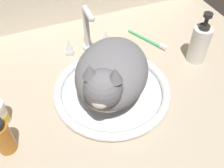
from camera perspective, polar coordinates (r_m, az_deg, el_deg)
The scene contains 7 objects.
countertop at distance 85.44cm, azimuth 0.49°, elevation -0.09°, with size 116.38×77.94×3.00cm, color #B7A88E.
sink_basin at distance 80.08cm, azimuth 0.00°, elevation -1.37°, with size 36.34×36.34×2.71cm.
faucet at distance 92.25cm, azimuth -5.37°, elevation 10.78°, with size 17.16×9.65×18.00cm.
cat at distance 72.57cm, azimuth -0.29°, elevation 2.15°, with size 32.60×35.69×18.54cm.
amber_bottle at distance 70.59cm, azimuth -22.99°, elevation -10.65°, with size 4.73×4.73×11.45cm.
soap_pump_bottle at distance 92.71cm, azimuth 18.71°, elevation 8.46°, with size 6.33×6.33×18.39cm.
toothbrush at distance 100.83cm, azimuth 7.82°, elevation 9.61°, with size 8.58×16.30×1.70cm.
Camera 1 is at (-22.61, -53.88, 63.84)cm, focal length 41.49 mm.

